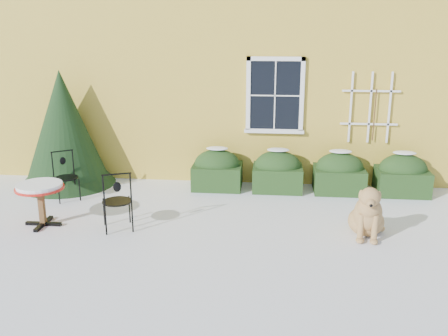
# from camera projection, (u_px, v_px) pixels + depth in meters

# --- Properties ---
(ground) EXTENTS (80.00, 80.00, 0.00)m
(ground) POSITION_uv_depth(u_px,v_px,m) (218.00, 235.00, 8.44)
(ground) COLOR white
(ground) RESTS_ON ground
(house) EXTENTS (12.40, 8.40, 6.40)m
(house) POSITION_uv_depth(u_px,v_px,m) (245.00, 32.00, 14.24)
(house) COLOR yellow
(house) RESTS_ON ground
(hedge_row) EXTENTS (4.95, 0.80, 0.91)m
(hedge_row) POSITION_uv_depth(u_px,v_px,m) (308.00, 172.00, 10.61)
(hedge_row) COLOR black
(hedge_row) RESTS_ON ground
(evergreen_shrub) EXTENTS (2.08, 2.08, 2.52)m
(evergreen_shrub) POSITION_uv_depth(u_px,v_px,m) (65.00, 140.00, 10.89)
(evergreen_shrub) COLOR black
(evergreen_shrub) RESTS_ON ground
(bistro_table) EXTENTS (0.84, 0.84, 0.78)m
(bistro_table) POSITION_uv_depth(u_px,v_px,m) (40.00, 191.00, 8.69)
(bistro_table) COLOR black
(bistro_table) RESTS_ON ground
(patio_chair_near) EXTENTS (0.62, 0.61, 1.07)m
(patio_chair_near) POSITION_uv_depth(u_px,v_px,m) (117.00, 200.00, 8.54)
(patio_chair_near) COLOR black
(patio_chair_near) RESTS_ON ground
(patio_chair_far) EXTENTS (0.60, 0.60, 0.98)m
(patio_chair_far) POSITION_uv_depth(u_px,v_px,m) (66.00, 176.00, 10.08)
(patio_chair_far) COLOR black
(patio_chair_far) RESTS_ON ground
(dog) EXTENTS (0.68, 1.05, 0.96)m
(dog) POSITION_uv_depth(u_px,v_px,m) (367.00, 215.00, 8.28)
(dog) COLOR tan
(dog) RESTS_ON ground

